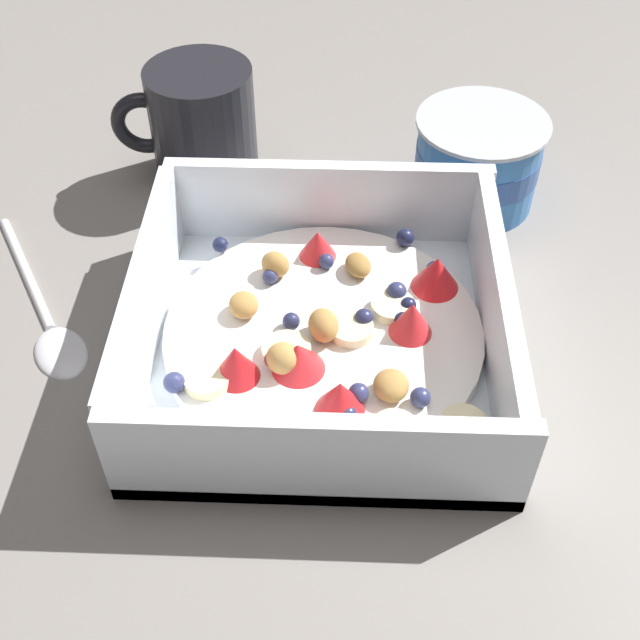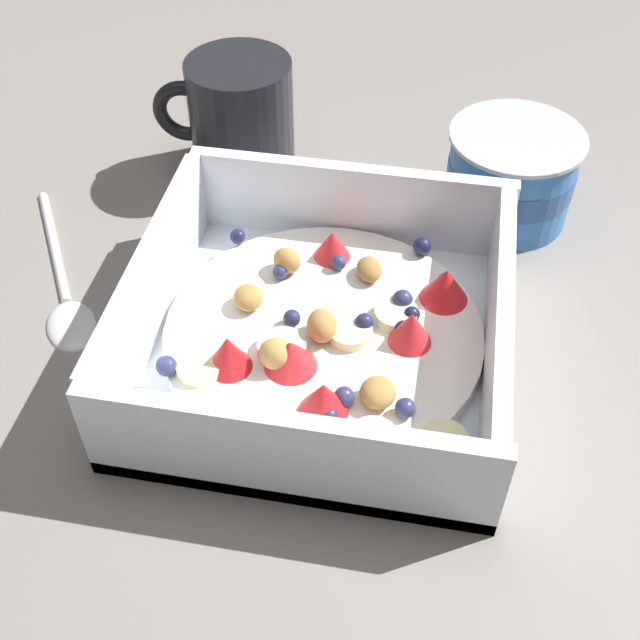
# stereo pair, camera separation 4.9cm
# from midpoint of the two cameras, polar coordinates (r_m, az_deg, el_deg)

# --- Properties ---
(ground_plane) EXTENTS (2.40, 2.40, 0.00)m
(ground_plane) POSITION_cam_midpoint_polar(r_m,az_deg,el_deg) (0.52, -2.37, -1.07)
(ground_plane) COLOR gray
(fruit_bowl) EXTENTS (0.22, 0.22, 0.07)m
(fruit_bowl) POSITION_cam_midpoint_polar(r_m,az_deg,el_deg) (0.50, -2.68, -0.96)
(fruit_bowl) COLOR white
(fruit_bowl) RESTS_ON ground
(spoon) EXTENTS (0.11, 0.16, 0.01)m
(spoon) POSITION_cam_midpoint_polar(r_m,az_deg,el_deg) (0.56, -21.05, -0.28)
(spoon) COLOR silver
(spoon) RESTS_ON ground
(yogurt_cup) EXTENTS (0.10, 0.10, 0.07)m
(yogurt_cup) POSITION_cam_midpoint_polar(r_m,az_deg,el_deg) (0.61, 8.78, 10.97)
(yogurt_cup) COLOR #3370B7
(yogurt_cup) RESTS_ON ground
(coffee_mug) EXTENTS (0.11, 0.08, 0.09)m
(coffee_mug) POSITION_cam_midpoint_polar(r_m,az_deg,el_deg) (0.64, -10.67, 13.31)
(coffee_mug) COLOR black
(coffee_mug) RESTS_ON ground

